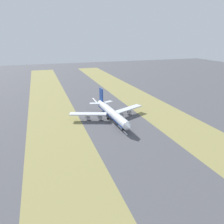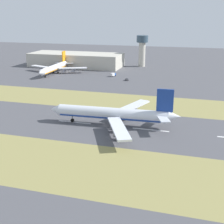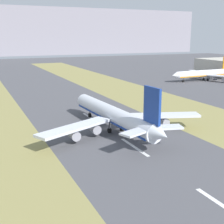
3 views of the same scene
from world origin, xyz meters
TOP-DOWN VIEW (x-y plane):
  - ground_plane at (0.00, 0.00)m, footprint 800.00×800.00m
  - grass_median_west at (-45.00, 0.00)m, footprint 40.00×600.00m
  - grass_median_east at (45.00, 0.00)m, footprint 40.00×600.00m
  - centreline_dash_near at (0.00, -62.99)m, footprint 1.20×18.00m
  - centreline_dash_mid at (0.00, -22.99)m, footprint 1.20×18.00m
  - centreline_dash_far at (0.00, 17.01)m, footprint 1.20×18.00m
  - airplane_main_jet at (1.26, -4.90)m, footprint 64.06×67.19m

SIDE VIEW (x-z plane):
  - ground_plane at x=0.00m, z-range 0.00..0.00m
  - grass_median_west at x=-45.00m, z-range 0.00..0.01m
  - grass_median_east at x=45.00m, z-range 0.00..0.01m
  - centreline_dash_near at x=0.00m, z-range 0.00..0.01m
  - centreline_dash_mid at x=0.00m, z-range 0.00..0.01m
  - centreline_dash_far at x=0.00m, z-range 0.00..0.01m
  - airplane_main_jet at x=1.26m, z-range -4.08..16.12m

